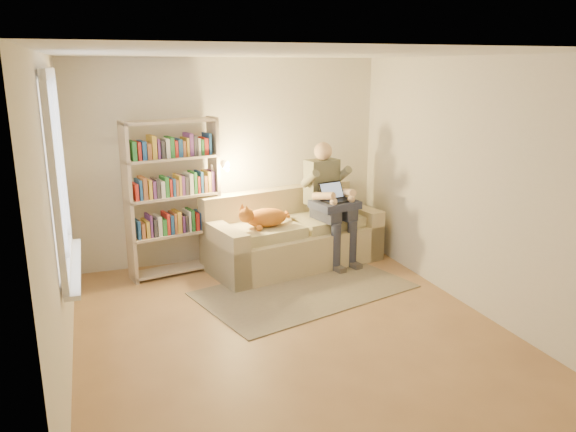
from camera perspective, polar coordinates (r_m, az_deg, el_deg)
name	(u,v)px	position (r m, az deg, el deg)	size (l,w,h in m)	color
floor	(288,327)	(5.65, 0.03, -11.23)	(4.50, 4.50, 0.00)	#976E44
ceiling	(288,54)	(5.07, 0.04, 16.18)	(4.00, 4.50, 0.02)	white
wall_left	(57,218)	(4.92, -22.44, -0.22)	(0.02, 4.50, 2.60)	silver
wall_right	(468,184)	(6.16, 17.86, 3.08)	(0.02, 4.50, 2.60)	silver
wall_back	(230,162)	(7.32, -5.95, 5.52)	(4.00, 0.02, 2.60)	silver
wall_front	(423,286)	(3.27, 13.58, -6.91)	(4.00, 0.02, 2.60)	silver
window	(63,203)	(5.10, -21.86, 1.20)	(0.12, 1.52, 1.69)	white
sofa	(292,238)	(7.26, 0.39, -2.26)	(2.36, 1.43, 0.94)	#CBBA8F
person	(328,196)	(7.24, 4.11, 2.06)	(0.54, 0.74, 1.56)	slate
cat	(261,218)	(6.78, -2.81, -0.20)	(0.75, 0.38, 0.29)	orange
blanket	(337,204)	(7.15, 4.96, 1.20)	(0.54, 0.44, 0.10)	#282D46
laptop	(336,196)	(7.14, 4.92, 2.05)	(0.40, 0.37, 0.28)	black
bookshelf	(173,190)	(6.88, -11.58, 2.59)	(1.30, 0.52, 1.90)	#C3AD93
rug	(305,290)	(6.51, 1.71, -7.50)	(2.35, 1.39, 0.01)	gray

